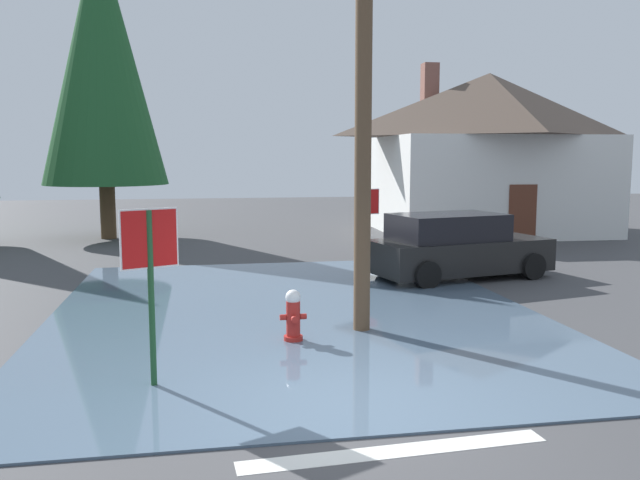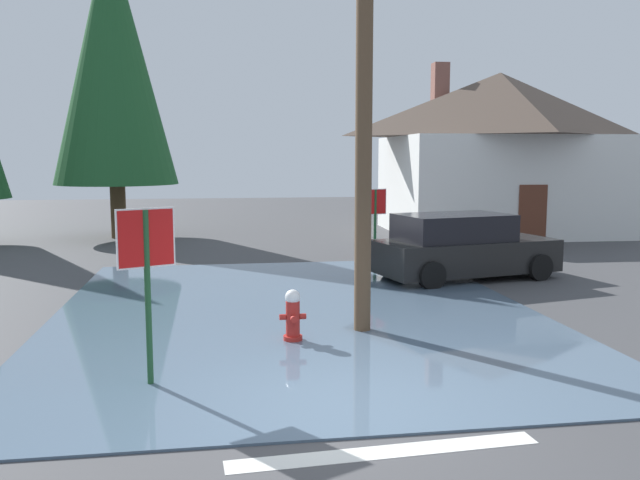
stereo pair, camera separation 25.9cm
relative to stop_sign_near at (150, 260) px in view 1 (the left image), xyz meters
The scene contains 10 objects.
ground_plane 3.20m from the stop_sign_near, 27.32° to the right, with size 80.00×80.00×0.10m, color #424244.
flood_puddle 4.73m from the stop_sign_near, 57.83° to the left, with size 9.05×11.55×0.03m, color #4C6075.
lane_stop_bar 3.85m from the stop_sign_near, 42.91° to the right, with size 3.26×0.30×0.01m, color silver.
stop_sign_near is the anchor object (origin of this frame).
fire_hydrant 2.98m from the stop_sign_near, 40.41° to the left, with size 0.43×0.37×0.86m.
utility_pole 4.59m from the stop_sign_near, 33.82° to the left, with size 1.60×0.28×7.55m.
stop_sign_far 10.98m from the stop_sign_near, 61.16° to the left, with size 0.69×0.26×2.06m.
house 19.80m from the stop_sign_near, 53.78° to the left, with size 8.90×7.21×6.62m.
parked_car 9.55m from the stop_sign_near, 44.64° to the left, with size 4.70×2.83×1.59m.
pine_tree_mid_left 17.16m from the stop_sign_near, 99.40° to the left, with size 4.36×4.36×10.91m.
Camera 1 is at (-1.74, -7.28, 2.98)m, focal length 37.13 mm.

